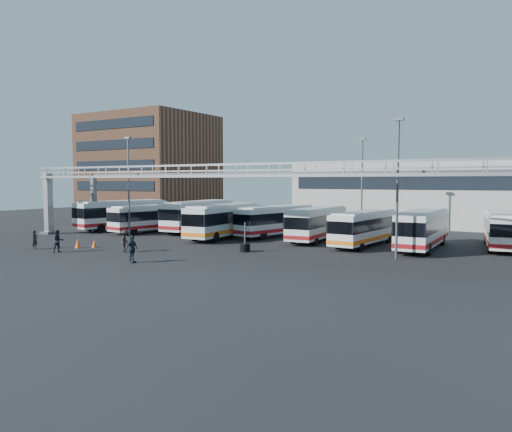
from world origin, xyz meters
The scene contains 23 objects.
ground centered at (0.00, 0.00, 0.00)m, with size 140.00×140.00×0.00m, color black.
gantry centered at (0.00, 5.87, 5.51)m, with size 51.40×5.15×7.10m.
apartment_building centered at (-34.00, 30.00, 8.00)m, with size 18.00×15.00×16.00m, color brown.
warehouse centered at (12.00, 38.00, 4.00)m, with size 42.00×14.00×8.00m, color #9E9E99.
light_pole_left centered at (-16.00, 8.00, 5.73)m, with size 0.70×0.35×10.21m.
light_pole_mid centered at (12.00, 7.00, 5.73)m, with size 0.70×0.35×10.21m.
light_pole_back centered at (4.00, 22.00, 5.73)m, with size 0.70×0.35×10.21m.
bus_0 centered at (-21.69, 12.45, 1.89)m, with size 4.53×11.55×3.42m.
bus_1 centered at (-16.79, 12.08, 1.68)m, with size 3.70×10.20×3.03m.
bus_2 centered at (-12.70, 15.33, 1.92)m, with size 3.74×11.60×3.46m.
bus_3 centered at (-6.54, 11.52, 1.87)m, with size 3.57×11.29×3.37m.
bus_4 centered at (-2.72, 15.56, 1.73)m, with size 4.39×10.59×3.14m.
bus_5 centered at (2.36, 14.39, 1.76)m, with size 3.18×10.63×3.18m.
bus_6 centered at (7.47, 13.07, 1.70)m, with size 2.91×10.25×3.08m.
bus_7 centered at (12.32, 13.55, 1.81)m, with size 2.95×10.87×3.27m.
bus_8 centered at (17.90, 17.35, 1.70)m, with size 3.94×10.35×3.07m.
pedestrian_a centered at (-15.27, -3.41, 0.81)m, with size 0.59×0.39×1.62m, color black.
pedestrian_b centered at (-11.98, -3.60, 0.91)m, with size 0.88×0.69×1.82m, color #26212E.
pedestrian_c centered at (-7.54, -0.71, 0.90)m, with size 1.16×0.67×1.80m, color #2D211E.
pedestrian_d centered at (-3.20, -4.22, 0.97)m, with size 1.14×0.47×1.94m, color #1C2C32.
cone_left centered at (-12.89, -0.99, 0.39)m, with size 0.49×0.49×0.77m, color #F45C0D.
cone_right centered at (-11.92, -0.06, 0.33)m, with size 0.42×0.42×0.67m, color #F45C0D.
tire_stack centered at (0.52, 4.50, 0.40)m, with size 0.83×0.83×2.38m.
Camera 1 is at (22.13, -28.96, 5.67)m, focal length 35.00 mm.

